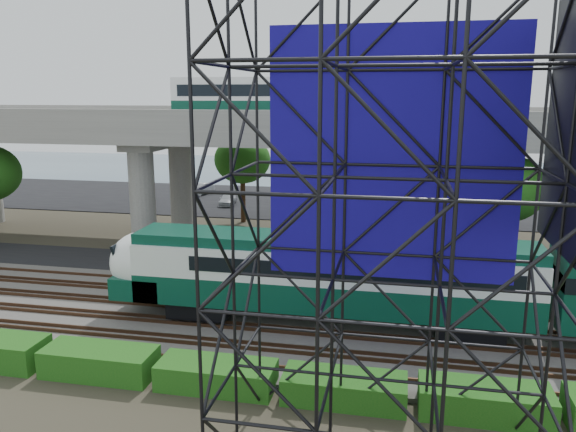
# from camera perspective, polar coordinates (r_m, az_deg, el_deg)

# --- Properties ---
(ground) EXTENTS (140.00, 140.00, 0.00)m
(ground) POSITION_cam_1_polar(r_m,az_deg,el_deg) (27.12, -6.33, -12.32)
(ground) COLOR #474233
(ground) RESTS_ON ground
(ballast_bed) EXTENTS (90.00, 12.00, 0.20)m
(ballast_bed) POSITION_cam_1_polar(r_m,az_deg,el_deg) (28.82, -5.10, -10.54)
(ballast_bed) COLOR slate
(ballast_bed) RESTS_ON ground
(service_road) EXTENTS (90.00, 5.00, 0.08)m
(service_road) POSITION_cam_1_polar(r_m,az_deg,el_deg) (36.56, -1.30, -5.58)
(service_road) COLOR black
(service_road) RESTS_ON ground
(parking_lot) EXTENTS (90.00, 18.00, 0.08)m
(parking_lot) POSITION_cam_1_polar(r_m,az_deg,el_deg) (59.02, 3.75, 1.32)
(parking_lot) COLOR black
(parking_lot) RESTS_ON ground
(harbor_water) EXTENTS (140.00, 40.00, 0.03)m
(harbor_water) POSITION_cam_1_polar(r_m,az_deg,el_deg) (80.58, 5.88, 4.23)
(harbor_water) COLOR #405669
(harbor_water) RESTS_ON ground
(rail_tracks) EXTENTS (90.00, 9.52, 0.16)m
(rail_tracks) POSITION_cam_1_polar(r_m,az_deg,el_deg) (28.75, -5.11, -10.21)
(rail_tracks) COLOR #472D1E
(rail_tracks) RESTS_ON ballast_bed
(commuter_train) EXTENTS (29.30, 3.06, 4.30)m
(commuter_train) POSITION_cam_1_polar(r_m,az_deg,el_deg) (26.79, 8.79, -6.08)
(commuter_train) COLOR black
(commuter_train) RESTS_ON rail_tracks
(overpass) EXTENTS (80.00, 12.00, 12.40)m
(overpass) POSITION_cam_1_polar(r_m,az_deg,el_deg) (40.32, 0.13, 7.97)
(overpass) COLOR #9E9B93
(overpass) RESTS_ON ground
(scaffold_tower) EXTENTS (9.36, 6.36, 15.00)m
(scaffold_tower) POSITION_cam_1_polar(r_m,az_deg,el_deg) (15.90, 10.10, -1.69)
(scaffold_tower) COLOR black
(scaffold_tower) RESTS_ON ground
(hedge_strip) EXTENTS (34.60, 1.80, 1.20)m
(hedge_strip) POSITION_cam_1_polar(r_m,az_deg,el_deg) (22.93, -7.26, -15.64)
(hedge_strip) COLOR #145012
(hedge_strip) RESTS_ON ground
(trees) EXTENTS (40.94, 16.94, 7.69)m
(trees) POSITION_cam_1_polar(r_m,az_deg,el_deg) (41.87, -5.87, 4.43)
(trees) COLOR #382314
(trees) RESTS_ON ground
(suv) EXTENTS (5.47, 3.52, 1.40)m
(suv) POSITION_cam_1_polar(r_m,az_deg,el_deg) (38.71, -10.94, -3.63)
(suv) COLOR black
(suv) RESTS_ON service_road
(parked_cars) EXTENTS (38.65, 9.45, 1.30)m
(parked_cars) POSITION_cam_1_polar(r_m,az_deg,el_deg) (58.83, 4.15, 1.91)
(parked_cars) COLOR silver
(parked_cars) RESTS_ON parking_lot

